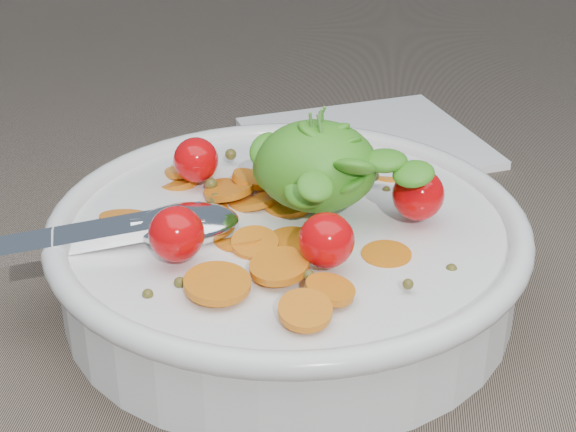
# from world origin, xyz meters

# --- Properties ---
(ground) EXTENTS (6.00, 6.00, 0.00)m
(ground) POSITION_xyz_m (0.00, 0.00, 0.00)
(ground) COLOR #736252
(ground) RESTS_ON ground
(bowl) EXTENTS (0.31, 0.28, 0.12)m
(bowl) POSITION_xyz_m (0.00, 0.02, 0.03)
(bowl) COLOR white
(bowl) RESTS_ON ground
(napkin) EXTENTS (0.23, 0.22, 0.01)m
(napkin) POSITION_xyz_m (0.04, 0.25, 0.00)
(napkin) COLOR white
(napkin) RESTS_ON ground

